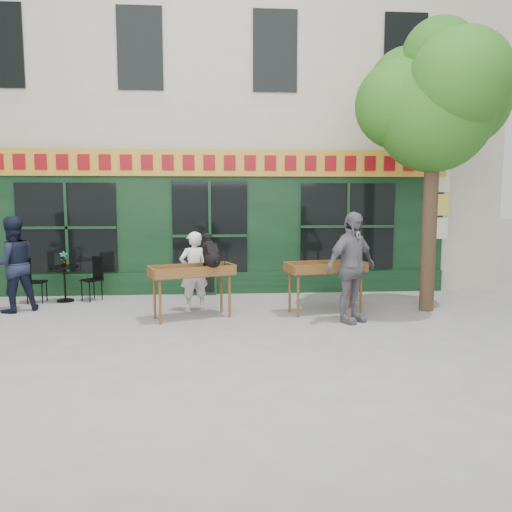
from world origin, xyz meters
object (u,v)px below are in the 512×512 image
object	(u,v)px
man_right	(351,267)
man_left	(12,264)
dog	(211,249)
book_cart_right	(326,271)
woman	(194,271)
bistro_table	(64,276)
book_cart_center	(192,274)

from	to	relation	value
man_right	man_left	size ratio (longest dim) A/B	1.06
dog	book_cart_right	bearing A→B (deg)	-11.34
woman	bistro_table	distance (m)	3.01
bistro_table	man_left	world-z (taller)	man_left
woman	man_right	size ratio (longest dim) A/B	0.79
dog	woman	xyz separation A→B (m)	(-0.35, 0.70, -0.51)
book_cart_center	man_left	world-z (taller)	man_left
woman	man_left	bearing A→B (deg)	-22.41
woman	man_right	bearing A→B (deg)	138.60
man_left	man_right	bearing A→B (deg)	131.60
dog	woman	distance (m)	0.93
man_right	bistro_table	distance (m)	6.07
book_cart_center	man_left	xyz separation A→B (m)	(-3.51, 0.80, 0.11)
dog	book_cart_right	size ratio (longest dim) A/B	0.38
book_cart_right	man_left	xyz separation A→B (m)	(-6.05, 0.52, 0.11)
man_right	man_left	world-z (taller)	man_right
dog	book_cart_right	world-z (taller)	dog
dog	woman	world-z (taller)	dog
book_cart_right	dog	bearing A→B (deg)	175.82
book_cart_right	man_left	world-z (taller)	man_left
bistro_table	man_right	bearing A→B (deg)	-21.00
book_cart_center	woman	world-z (taller)	woman
book_cart_right	man_right	distance (m)	0.82
dog	bistro_table	size ratio (longest dim) A/B	0.79
book_cart_center	man_left	size ratio (longest dim) A/B	0.87
woman	book_cart_center	bearing A→B (deg)	70.07
bistro_table	book_cart_center	bearing A→B (deg)	-31.20
dog	bistro_table	world-z (taller)	dog
man_right	man_left	distance (m)	6.48
bistro_table	man_left	distance (m)	1.20
woman	dog	bearing A→B (deg)	96.63
woman	man_left	world-z (taller)	man_left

